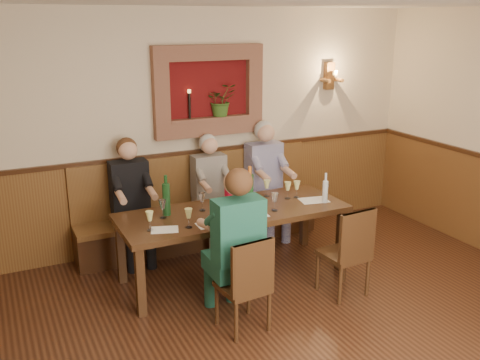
{
  "coord_description": "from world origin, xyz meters",
  "views": [
    {
      "loc": [
        -2.22,
        -2.9,
        2.65
      ],
      "look_at": [
        0.1,
        1.9,
        1.05
      ],
      "focal_mm": 40.0,
      "sensor_mm": 36.0,
      "label": 1
    }
  ],
  "objects_px": {
    "bench": "(201,219)",
    "water_bottle": "(325,191)",
    "chair_near_right": "(344,269)",
    "person_bench_mid": "(212,202)",
    "wine_bottle_green_b": "(166,199)",
    "spittoon_bucket": "(235,199)",
    "dining_table": "(233,217)",
    "wine_bottle_green_a": "(250,189)",
    "person_bench_right": "(267,190)",
    "chair_near_left": "(244,302)",
    "person_bench_left": "(133,212)",
    "person_chair_front": "(234,257)"
  },
  "relations": [
    {
      "from": "dining_table",
      "to": "person_bench_right",
      "type": "xyz_separation_m",
      "value": [
        0.85,
        0.84,
        -0.06
      ]
    },
    {
      "from": "person_bench_mid",
      "to": "wine_bottle_green_b",
      "type": "distance_m",
      "value": 1.09
    },
    {
      "from": "person_chair_front",
      "to": "spittoon_bucket",
      "type": "bearing_deg",
      "value": 63.71
    },
    {
      "from": "bench",
      "to": "wine_bottle_green_a",
      "type": "relative_size",
      "value": 6.93
    },
    {
      "from": "bench",
      "to": "chair_near_right",
      "type": "height_order",
      "value": "bench"
    },
    {
      "from": "dining_table",
      "to": "person_chair_front",
      "type": "bearing_deg",
      "value": -114.94
    },
    {
      "from": "chair_near_left",
      "to": "chair_near_right",
      "type": "height_order",
      "value": "chair_near_right"
    },
    {
      "from": "dining_table",
      "to": "spittoon_bucket",
      "type": "distance_m",
      "value": 0.21
    },
    {
      "from": "dining_table",
      "to": "person_chair_front",
      "type": "xyz_separation_m",
      "value": [
        -0.36,
        -0.78,
        -0.07
      ]
    },
    {
      "from": "chair_near_left",
      "to": "person_bench_mid",
      "type": "height_order",
      "value": "person_bench_mid"
    },
    {
      "from": "dining_table",
      "to": "chair_near_left",
      "type": "height_order",
      "value": "chair_near_left"
    },
    {
      "from": "chair_near_right",
      "to": "wine_bottle_green_a",
      "type": "relative_size",
      "value": 2.14
    },
    {
      "from": "spittoon_bucket",
      "to": "water_bottle",
      "type": "distance_m",
      "value": 1.0
    },
    {
      "from": "person_chair_front",
      "to": "spittoon_bucket",
      "type": "distance_m",
      "value": 0.88
    },
    {
      "from": "chair_near_left",
      "to": "person_bench_mid",
      "type": "bearing_deg",
      "value": 70.08
    },
    {
      "from": "spittoon_bucket",
      "to": "wine_bottle_green_b",
      "type": "xyz_separation_m",
      "value": [
        -0.68,
        0.19,
        0.05
      ]
    },
    {
      "from": "person_bench_right",
      "to": "person_chair_front",
      "type": "distance_m",
      "value": 2.02
    },
    {
      "from": "bench",
      "to": "chair_near_right",
      "type": "xyz_separation_m",
      "value": [
        0.83,
        -1.78,
        -0.06
      ]
    },
    {
      "from": "bench",
      "to": "person_bench_mid",
      "type": "distance_m",
      "value": 0.28
    },
    {
      "from": "chair_near_left",
      "to": "spittoon_bucket",
      "type": "relative_size",
      "value": 3.48
    },
    {
      "from": "dining_table",
      "to": "chair_near_left",
      "type": "bearing_deg",
      "value": -110.22
    },
    {
      "from": "bench",
      "to": "spittoon_bucket",
      "type": "xyz_separation_m",
      "value": [
        0.01,
        -0.97,
        0.55
      ]
    },
    {
      "from": "dining_table",
      "to": "bench",
      "type": "relative_size",
      "value": 0.8
    },
    {
      "from": "person_bench_left",
      "to": "water_bottle",
      "type": "bearing_deg",
      "value": -29.45
    },
    {
      "from": "chair_near_right",
      "to": "person_bench_right",
      "type": "xyz_separation_m",
      "value": [
        0.03,
        1.67,
        0.34
      ]
    },
    {
      "from": "person_bench_left",
      "to": "spittoon_bucket",
      "type": "xyz_separation_m",
      "value": [
        0.87,
        -0.86,
        0.29
      ]
    },
    {
      "from": "person_bench_mid",
      "to": "chair_near_right",
      "type": "bearing_deg",
      "value": -66.86
    },
    {
      "from": "chair_near_left",
      "to": "wine_bottle_green_a",
      "type": "bearing_deg",
      "value": 55.35
    },
    {
      "from": "dining_table",
      "to": "person_bench_left",
      "type": "distance_m",
      "value": 1.2
    },
    {
      "from": "chair_near_left",
      "to": "person_bench_left",
      "type": "bearing_deg",
      "value": 99.84
    },
    {
      "from": "person_bench_mid",
      "to": "spittoon_bucket",
      "type": "xyz_separation_m",
      "value": [
        -0.1,
        -0.86,
        0.31
      ]
    },
    {
      "from": "chair_near_right",
      "to": "person_bench_mid",
      "type": "distance_m",
      "value": 1.85
    },
    {
      "from": "dining_table",
      "to": "bench",
      "type": "xyz_separation_m",
      "value": [
        0.0,
        0.94,
        -0.35
      ]
    },
    {
      "from": "person_bench_left",
      "to": "wine_bottle_green_a",
      "type": "height_order",
      "value": "person_bench_left"
    },
    {
      "from": "person_bench_mid",
      "to": "water_bottle",
      "type": "height_order",
      "value": "person_bench_mid"
    },
    {
      "from": "dining_table",
      "to": "person_bench_right",
      "type": "relative_size",
      "value": 1.63
    },
    {
      "from": "dining_table",
      "to": "wine_bottle_green_a",
      "type": "bearing_deg",
      "value": 13.34
    },
    {
      "from": "chair_near_left",
      "to": "wine_bottle_green_b",
      "type": "distance_m",
      "value": 1.35
    },
    {
      "from": "spittoon_bucket",
      "to": "person_chair_front",
      "type": "bearing_deg",
      "value": -116.29
    },
    {
      "from": "wine_bottle_green_b",
      "to": "water_bottle",
      "type": "bearing_deg",
      "value": -12.53
    },
    {
      "from": "person_bench_left",
      "to": "person_bench_mid",
      "type": "bearing_deg",
      "value": 0.1
    },
    {
      "from": "chair_near_right",
      "to": "water_bottle",
      "type": "distance_m",
      "value": 0.89
    },
    {
      "from": "person_bench_mid",
      "to": "person_chair_front",
      "type": "relative_size",
      "value": 0.94
    },
    {
      "from": "dining_table",
      "to": "person_bench_right",
      "type": "bearing_deg",
      "value": 44.37
    },
    {
      "from": "chair_near_left",
      "to": "dining_table",
      "type": "bearing_deg",
      "value": 64.35
    },
    {
      "from": "person_chair_front",
      "to": "bench",
      "type": "bearing_deg",
      "value": 78.14
    },
    {
      "from": "chair_near_right",
      "to": "wine_bottle_green_a",
      "type": "bearing_deg",
      "value": 120.48
    },
    {
      "from": "bench",
      "to": "water_bottle",
      "type": "distance_m",
      "value": 1.62
    },
    {
      "from": "person_bench_left",
      "to": "person_bench_right",
      "type": "xyz_separation_m",
      "value": [
        1.71,
        -0.0,
        0.02
      ]
    },
    {
      "from": "spittoon_bucket",
      "to": "wine_bottle_green_b",
      "type": "distance_m",
      "value": 0.71
    }
  ]
}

